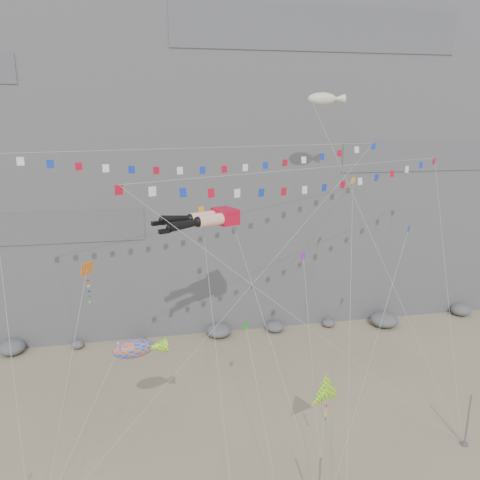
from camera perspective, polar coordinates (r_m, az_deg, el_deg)
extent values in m
plane|color=gray|center=(35.39, 1.86, -23.75)|extent=(120.00, 120.00, 0.00)
cube|color=slate|center=(59.34, -5.11, 17.61)|extent=(80.00, 28.00, 50.00)
cylinder|color=gray|center=(37.58, 26.01, -19.17)|extent=(0.12, 0.12, 3.93)
cube|color=#B70B24|center=(34.98, -1.80, 2.93)|extent=(2.05, 2.32, 1.14)
cylinder|color=#FBB69C|center=(33.65, -3.67, 2.43)|extent=(2.10, 1.54, 0.84)
sphere|color=black|center=(33.19, -5.10, 2.22)|extent=(0.77, 0.77, 0.77)
cone|color=black|center=(32.67, -6.84, 1.86)|extent=(2.39, 1.56, 0.79)
cube|color=black|center=(32.08, -9.25, 1.05)|extent=(0.82, 0.60, 0.28)
cylinder|color=#FBB69C|center=(34.62, -4.63, 2.76)|extent=(2.10, 1.54, 0.84)
sphere|color=black|center=(34.16, -6.04, 2.56)|extent=(0.77, 0.77, 0.77)
cone|color=black|center=(33.63, -7.75, 2.50)|extent=(2.40, 1.56, 0.84)
cube|color=black|center=(33.01, -10.12, 2.03)|extent=(0.82, 0.60, 0.28)
cylinder|color=gray|center=(31.29, 3.63, -13.04)|extent=(0.03, 0.03, 20.75)
cylinder|color=gray|center=(31.29, -12.30, -8.38)|extent=(0.03, 0.03, 26.98)
cylinder|color=gray|center=(34.80, 17.61, -7.44)|extent=(0.03, 0.03, 21.75)
cube|color=gray|center=(38.86, 25.40, -21.29)|extent=(0.16, 0.16, 0.10)
cylinder|color=gray|center=(30.45, -20.49, -16.77)|extent=(0.03, 0.03, 14.38)
cylinder|color=gray|center=(30.63, -17.97, -21.43)|extent=(0.03, 0.03, 10.63)
cylinder|color=gray|center=(31.01, 9.80, -24.27)|extent=(0.03, 0.03, 7.16)
cylinder|color=gray|center=(37.55, 17.37, -1.77)|extent=(0.03, 0.03, 27.88)
cube|color=gray|center=(39.03, 25.37, -21.12)|extent=(0.16, 0.16, 0.10)
cylinder|color=gray|center=(31.67, -3.03, -12.38)|extent=(0.03, 0.03, 20.93)
cylinder|color=gray|center=(33.06, 8.77, -14.85)|extent=(0.03, 0.03, 17.33)
cylinder|color=gray|center=(30.47, 2.80, -20.85)|extent=(0.03, 0.03, 11.75)
cylinder|color=gray|center=(34.33, 13.27, -8.91)|extent=(0.03, 0.03, 23.66)
cylinder|color=gray|center=(33.95, 16.06, -12.28)|extent=(0.03, 0.03, 19.11)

